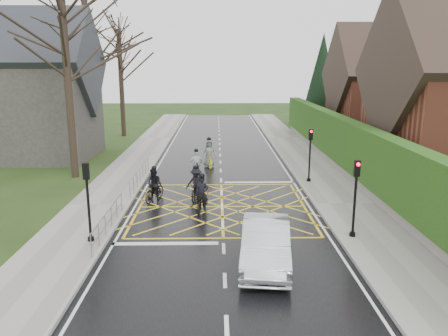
{
  "coord_description": "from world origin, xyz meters",
  "views": [
    {
      "loc": [
        -0.24,
        -20.27,
        6.73
      ],
      "look_at": [
        0.14,
        2.73,
        1.3
      ],
      "focal_mm": 35.0,
      "sensor_mm": 36.0,
      "label": 1
    }
  ],
  "objects_px": {
    "cyclist_back": "(154,188)",
    "cyclist_rear": "(202,199)",
    "cyclist_mid": "(196,187)",
    "cyclist_front": "(196,167)",
    "cyclist_lead": "(209,157)",
    "car": "(266,243)"
  },
  "relations": [
    {
      "from": "cyclist_front",
      "to": "cyclist_lead",
      "type": "xyz_separation_m",
      "value": [
        0.73,
        2.73,
        0.05
      ]
    },
    {
      "from": "cyclist_back",
      "to": "cyclist_rear",
      "type": "bearing_deg",
      "value": -12.56
    },
    {
      "from": "cyclist_rear",
      "to": "cyclist_front",
      "type": "xyz_separation_m",
      "value": [
        -0.56,
        6.49,
        0.06
      ]
    },
    {
      "from": "cyclist_rear",
      "to": "cyclist_mid",
      "type": "height_order",
      "value": "cyclist_rear"
    },
    {
      "from": "cyclist_back",
      "to": "cyclist_mid",
      "type": "height_order",
      "value": "cyclist_back"
    },
    {
      "from": "cyclist_mid",
      "to": "cyclist_front",
      "type": "distance_m",
      "value": 4.54
    },
    {
      "from": "cyclist_back",
      "to": "cyclist_front",
      "type": "relative_size",
      "value": 1.01
    },
    {
      "from": "cyclist_rear",
      "to": "cyclist_mid",
      "type": "xyz_separation_m",
      "value": [
        -0.36,
        1.95,
        0.05
      ]
    },
    {
      "from": "cyclist_lead",
      "to": "cyclist_back",
      "type": "bearing_deg",
      "value": -119.04
    },
    {
      "from": "cyclist_rear",
      "to": "cyclist_mid",
      "type": "bearing_deg",
      "value": 109.36
    },
    {
      "from": "cyclist_rear",
      "to": "car",
      "type": "bearing_deg",
      "value": -58.02
    },
    {
      "from": "cyclist_front",
      "to": "car",
      "type": "xyz_separation_m",
      "value": [
        2.94,
        -12.09,
        0.1
      ]
    },
    {
      "from": "cyclist_rear",
      "to": "cyclist_mid",
      "type": "relative_size",
      "value": 1.03
    },
    {
      "from": "car",
      "to": "cyclist_front",
      "type": "bearing_deg",
      "value": 109.99
    },
    {
      "from": "cyclist_back",
      "to": "car",
      "type": "bearing_deg",
      "value": -34.4
    },
    {
      "from": "cyclist_back",
      "to": "cyclist_lead",
      "type": "height_order",
      "value": "cyclist_lead"
    },
    {
      "from": "cyclist_mid",
      "to": "cyclist_front",
      "type": "xyz_separation_m",
      "value": [
        -0.2,
        4.54,
        0.0
      ]
    },
    {
      "from": "cyclist_mid",
      "to": "cyclist_front",
      "type": "height_order",
      "value": "cyclist_mid"
    },
    {
      "from": "cyclist_back",
      "to": "cyclist_lead",
      "type": "relative_size",
      "value": 0.85
    },
    {
      "from": "cyclist_front",
      "to": "cyclist_rear",
      "type": "bearing_deg",
      "value": -101.33
    },
    {
      "from": "cyclist_rear",
      "to": "cyclist_lead",
      "type": "xyz_separation_m",
      "value": [
        0.18,
        9.22,
        0.11
      ]
    },
    {
      "from": "cyclist_mid",
      "to": "cyclist_lead",
      "type": "relative_size",
      "value": 0.88
    }
  ]
}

